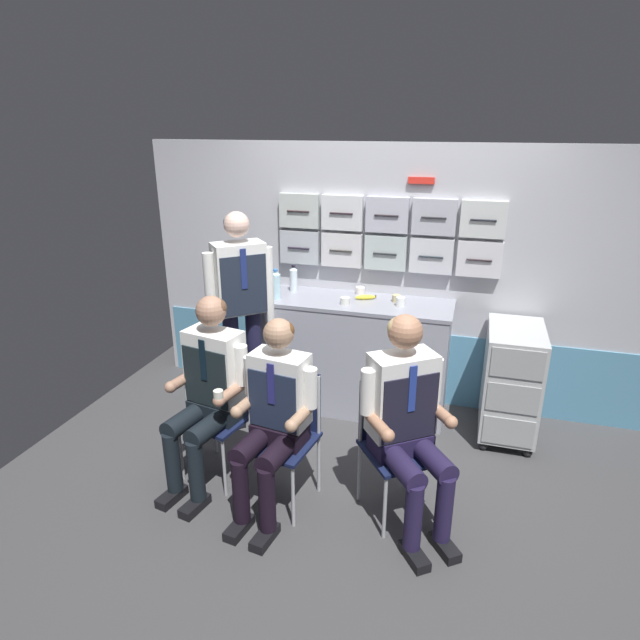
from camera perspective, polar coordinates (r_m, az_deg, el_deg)
The scene contains 18 objects.
ground at distance 3.77m, azimuth 3.03°, elevation -17.60°, with size 4.80×4.80×0.04m, color #3A3A3B.
galley_bulkhead at distance 4.49m, azimuth 7.39°, elevation 4.36°, with size 4.20×0.14×2.15m.
galley_counter at distance 4.47m, azimuth 3.71°, elevation -3.73°, with size 1.54×0.53×0.95m.
service_trolley at distance 4.32m, azimuth 19.61°, elevation -5.97°, with size 0.40×0.65×0.87m.
folding_chair_left at distance 3.74m, azimuth -10.05°, elevation -8.37°, with size 0.47×0.47×0.84m.
crew_member_left at distance 3.54m, azimuth -11.79°, elevation -6.74°, with size 0.52×0.67×1.28m.
folding_chair_center at distance 3.44m, azimuth -3.50°, elevation -10.78°, with size 0.45×0.46×0.84m.
crew_member_center at distance 3.24m, azimuth -4.94°, elevation -9.70°, with size 0.49×0.63×1.24m.
folding_chair_near_trolley at distance 3.38m, azimuth 7.76°, elevation -11.61°, with size 0.56×0.56×0.84m.
crew_member_near_trolley at distance 3.16m, azimuth 9.26°, elevation -9.89°, with size 0.64×0.70×1.30m.
crew_member_standing at distance 4.13m, azimuth -8.41°, elevation 1.95°, with size 0.42×0.41×1.69m.
water_bottle_tall at distance 4.52m, azimuth -2.83°, elevation 4.38°, with size 0.07×0.07×0.23m.
water_bottle_short at distance 4.33m, azimuth -4.72°, elevation 3.75°, with size 0.08×0.08×0.24m.
paper_cup_blue at distance 4.46m, azimuth 4.29°, elevation 3.15°, with size 0.08×0.08×0.06m.
coffee_cup_white at distance 4.21m, azimuth 8.55°, elevation 1.96°, with size 0.07×0.07×0.07m.
espresso_cup_small at distance 4.30m, azimuth 8.10°, elevation 2.32°, with size 0.07×0.07×0.06m.
paper_cup_tan at distance 4.21m, azimuth 2.68°, elevation 2.07°, with size 0.07×0.07×0.06m.
snack_banana at distance 4.33m, azimuth 4.84°, elevation 2.43°, with size 0.17×0.10×0.04m.
Camera 1 is at (0.66, -2.90, 2.30)m, focal length 30.16 mm.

